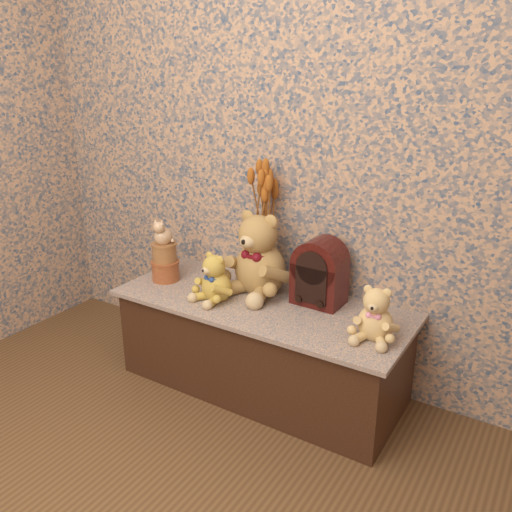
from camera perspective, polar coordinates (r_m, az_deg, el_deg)
The scene contains 10 objects.
display_shelf at distance 2.58m, azimuth 0.60°, elevation -9.45°, with size 1.39×0.57×0.45m, color #354B6E.
teddy_large at distance 2.51m, azimuth 0.47°, elevation 0.73°, with size 0.34×0.40×0.42m, color #AD7743, non-canonical shape.
teddy_medium at distance 2.46m, azimuth -4.29°, elevation -2.02°, with size 0.19×0.23×0.24m, color #BD8D35, non-canonical shape.
teddy_small at distance 2.17m, azimuth 12.75°, elevation -5.70°, with size 0.19×0.23×0.24m, color #E4AF6C, non-canonical shape.
cathedral_radio at distance 2.42m, azimuth 6.84°, elevation -1.64°, with size 0.22×0.16×0.31m, color #330B09, non-canonical shape.
ceramic_vase at distance 2.62m, azimuth 0.82°, elevation -0.81°, with size 0.13×0.13×0.22m, color tan.
dried_stalks at distance 2.52m, azimuth 0.85°, elevation 5.69°, with size 0.20×0.20×0.39m, color #AD571B, non-canonical shape.
biscuit_tin_lower at distance 2.73m, azimuth -9.65°, elevation -1.55°, with size 0.14×0.14×0.10m, color #AE7333.
biscuit_tin_upper at distance 2.70m, azimuth -9.77°, elevation 0.36°, with size 0.12×0.12×0.09m, color tan.
cat_figurine at distance 2.66m, azimuth -9.92°, elevation 2.69°, with size 0.10×0.11×0.14m, color silver, non-canonical shape.
Camera 1 is at (1.16, -0.69, 1.50)m, focal length 37.39 mm.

